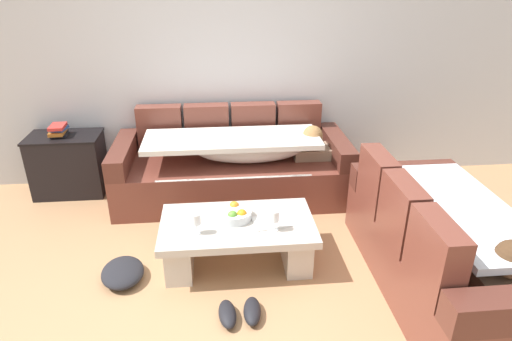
{
  "coord_description": "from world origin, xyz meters",
  "views": [
    {
      "loc": [
        -0.09,
        -2.48,
        2.2
      ],
      "look_at": [
        0.24,
        1.03,
        0.55
      ],
      "focal_mm": 30.96,
      "sensor_mm": 36.0,
      "label": 1
    }
  ],
  "objects_px": {
    "side_cabinet": "(69,164)",
    "open_magazine": "(272,222)",
    "fruit_bowl": "(235,214)",
    "coffee_table": "(238,237)",
    "couch_along_wall": "(236,166)",
    "couch_near_window": "(444,249)",
    "pair_of_shoes": "(240,313)",
    "wine_glass_near_left": "(196,220)",
    "crumpled_garment": "(123,272)",
    "book_stack_on_cabinet": "(58,130)",
    "wine_glass_near_right": "(275,217)"
  },
  "relations": [
    {
      "from": "wine_glass_near_left",
      "to": "book_stack_on_cabinet",
      "type": "distance_m",
      "value": 2.08
    },
    {
      "from": "coffee_table",
      "to": "open_magazine",
      "type": "xyz_separation_m",
      "value": [
        0.27,
        -0.03,
        0.15
      ]
    },
    {
      "from": "couch_near_window",
      "to": "wine_glass_near_left",
      "type": "height_order",
      "value": "couch_near_window"
    },
    {
      "from": "couch_along_wall",
      "to": "book_stack_on_cabinet",
      "type": "height_order",
      "value": "couch_along_wall"
    },
    {
      "from": "crumpled_garment",
      "to": "pair_of_shoes",
      "type": "bearing_deg",
      "value": -29.84
    },
    {
      "from": "book_stack_on_cabinet",
      "to": "coffee_table",
      "type": "bearing_deg",
      "value": -39.09
    },
    {
      "from": "wine_glass_near_left",
      "to": "pair_of_shoes",
      "type": "height_order",
      "value": "wine_glass_near_left"
    },
    {
      "from": "coffee_table",
      "to": "wine_glass_near_right",
      "type": "xyz_separation_m",
      "value": [
        0.27,
        -0.14,
        0.26
      ]
    },
    {
      "from": "couch_near_window",
      "to": "wine_glass_near_right",
      "type": "bearing_deg",
      "value": 76.26
    },
    {
      "from": "wine_glass_near_left",
      "to": "crumpled_garment",
      "type": "distance_m",
      "value": 0.73
    },
    {
      "from": "wine_glass_near_left",
      "to": "open_magazine",
      "type": "height_order",
      "value": "wine_glass_near_left"
    },
    {
      "from": "pair_of_shoes",
      "to": "side_cabinet",
      "type": "bearing_deg",
      "value": 129.3
    },
    {
      "from": "couch_along_wall",
      "to": "side_cabinet",
      "type": "bearing_deg",
      "value": 172.53
    },
    {
      "from": "fruit_bowl",
      "to": "wine_glass_near_left",
      "type": "relative_size",
      "value": 1.69
    },
    {
      "from": "pair_of_shoes",
      "to": "book_stack_on_cabinet",
      "type": "bearing_deg",
      "value": 129.9
    },
    {
      "from": "wine_glass_near_right",
      "to": "side_cabinet",
      "type": "bearing_deg",
      "value": 141.88
    },
    {
      "from": "book_stack_on_cabinet",
      "to": "pair_of_shoes",
      "type": "height_order",
      "value": "book_stack_on_cabinet"
    },
    {
      "from": "fruit_bowl",
      "to": "crumpled_garment",
      "type": "bearing_deg",
      "value": -167.9
    },
    {
      "from": "wine_glass_near_left",
      "to": "book_stack_on_cabinet",
      "type": "height_order",
      "value": "book_stack_on_cabinet"
    },
    {
      "from": "couch_along_wall",
      "to": "coffee_table",
      "type": "relative_size",
      "value": 1.94
    },
    {
      "from": "book_stack_on_cabinet",
      "to": "crumpled_garment",
      "type": "relative_size",
      "value": 0.57
    },
    {
      "from": "couch_near_window",
      "to": "fruit_bowl",
      "type": "relative_size",
      "value": 6.62
    },
    {
      "from": "pair_of_shoes",
      "to": "crumpled_garment",
      "type": "relative_size",
      "value": 0.78
    },
    {
      "from": "fruit_bowl",
      "to": "pair_of_shoes",
      "type": "distance_m",
      "value": 0.78
    },
    {
      "from": "couch_along_wall",
      "to": "couch_near_window",
      "type": "xyz_separation_m",
      "value": [
        1.43,
        -1.6,
        0.0
      ]
    },
    {
      "from": "wine_glass_near_right",
      "to": "fruit_bowl",
      "type": "bearing_deg",
      "value": 145.82
    },
    {
      "from": "coffee_table",
      "to": "book_stack_on_cabinet",
      "type": "xyz_separation_m",
      "value": [
        -1.71,
        1.39,
        0.46
      ]
    },
    {
      "from": "book_stack_on_cabinet",
      "to": "crumpled_garment",
      "type": "distance_m",
      "value": 1.84
    },
    {
      "from": "coffee_table",
      "to": "open_magazine",
      "type": "bearing_deg",
      "value": -6.01
    },
    {
      "from": "couch_near_window",
      "to": "coffee_table",
      "type": "xyz_separation_m",
      "value": [
        -1.47,
        0.43,
        -0.1
      ]
    },
    {
      "from": "couch_along_wall",
      "to": "wine_glass_near_right",
      "type": "bearing_deg",
      "value": -80.2
    },
    {
      "from": "crumpled_garment",
      "to": "open_magazine",
      "type": "bearing_deg",
      "value": 4.95
    },
    {
      "from": "coffee_table",
      "to": "book_stack_on_cabinet",
      "type": "height_order",
      "value": "book_stack_on_cabinet"
    },
    {
      "from": "couch_near_window",
      "to": "coffee_table",
      "type": "bearing_deg",
      "value": 73.66
    },
    {
      "from": "fruit_bowl",
      "to": "coffee_table",
      "type": "bearing_deg",
      "value": -73.07
    },
    {
      "from": "side_cabinet",
      "to": "crumpled_garment",
      "type": "distance_m",
      "value": 1.73
    },
    {
      "from": "couch_near_window",
      "to": "couch_along_wall",
      "type": "bearing_deg",
      "value": 41.75
    },
    {
      "from": "fruit_bowl",
      "to": "pair_of_shoes",
      "type": "xyz_separation_m",
      "value": [
        -0.01,
        -0.69,
        -0.38
      ]
    },
    {
      "from": "crumpled_garment",
      "to": "fruit_bowl",
      "type": "bearing_deg",
      "value": 12.1
    },
    {
      "from": "wine_glass_near_right",
      "to": "crumpled_garment",
      "type": "relative_size",
      "value": 0.42
    },
    {
      "from": "fruit_bowl",
      "to": "wine_glass_near_left",
      "type": "xyz_separation_m",
      "value": [
        -0.29,
        -0.19,
        0.08
      ]
    },
    {
      "from": "side_cabinet",
      "to": "crumpled_garment",
      "type": "xyz_separation_m",
      "value": [
        0.78,
        -1.52,
        -0.26
      ]
    },
    {
      "from": "book_stack_on_cabinet",
      "to": "couch_along_wall",
      "type": "bearing_deg",
      "value": -7.3
    },
    {
      "from": "couch_near_window",
      "to": "pair_of_shoes",
      "type": "height_order",
      "value": "couch_near_window"
    },
    {
      "from": "side_cabinet",
      "to": "wine_glass_near_right",
      "type": "bearing_deg",
      "value": -38.12
    },
    {
      "from": "side_cabinet",
      "to": "open_magazine",
      "type": "bearing_deg",
      "value": -36.16
    },
    {
      "from": "pair_of_shoes",
      "to": "fruit_bowl",
      "type": "bearing_deg",
      "value": 89.48
    },
    {
      "from": "open_magazine",
      "to": "fruit_bowl",
      "type": "bearing_deg",
      "value": 153.19
    },
    {
      "from": "fruit_bowl",
      "to": "open_magazine",
      "type": "bearing_deg",
      "value": -17.12
    },
    {
      "from": "couch_along_wall",
      "to": "wine_glass_near_left",
      "type": "relative_size",
      "value": 14.0
    }
  ]
}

